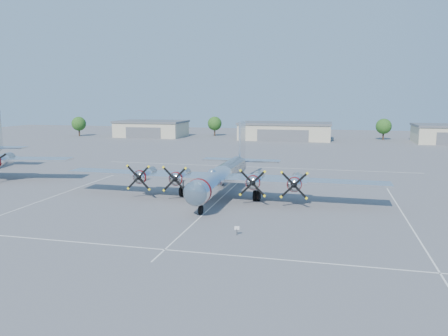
% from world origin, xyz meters
% --- Properties ---
extents(ground, '(260.00, 260.00, 0.00)m').
position_xyz_m(ground, '(0.00, 0.00, 0.00)').
color(ground, '#5C5C5F').
rests_on(ground, ground).
extents(parking_lines, '(60.00, 50.08, 0.01)m').
position_xyz_m(parking_lines, '(0.00, -1.75, 0.01)').
color(parking_lines, silver).
rests_on(parking_lines, ground).
extents(hangar_west, '(22.60, 14.60, 5.40)m').
position_xyz_m(hangar_west, '(-45.00, 81.96, 2.71)').
color(hangar_west, '#BEB997').
rests_on(hangar_west, ground).
extents(hangar_center, '(28.60, 14.60, 5.40)m').
position_xyz_m(hangar_center, '(0.00, 81.96, 2.71)').
color(hangar_center, '#BEB997').
rests_on(hangar_center, ground).
extents(tree_far_west, '(4.80, 4.80, 6.64)m').
position_xyz_m(tree_far_west, '(-70.00, 78.00, 4.22)').
color(tree_far_west, '#382619').
rests_on(tree_far_west, ground).
extents(tree_west, '(4.80, 4.80, 6.64)m').
position_xyz_m(tree_west, '(-25.00, 90.00, 4.22)').
color(tree_west, '#382619').
rests_on(tree_west, ground).
extents(tree_east, '(4.80, 4.80, 6.64)m').
position_xyz_m(tree_east, '(30.00, 88.00, 4.22)').
color(tree_east, '#382619').
rests_on(tree_east, ground).
extents(main_bomber_b29, '(42.68, 29.52, 9.35)m').
position_xyz_m(main_bomber_b29, '(-0.14, -0.16, 0.00)').
color(main_bomber_b29, silver).
rests_on(main_bomber_b29, ground).
extents(info_placard, '(0.47, 0.12, 0.91)m').
position_xyz_m(info_placard, '(5.26, -16.63, 0.64)').
color(info_placard, black).
rests_on(info_placard, ground).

